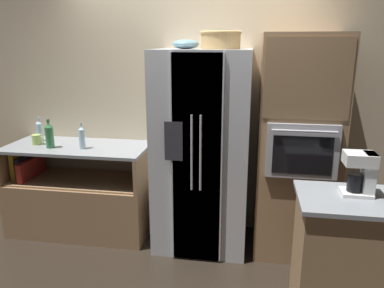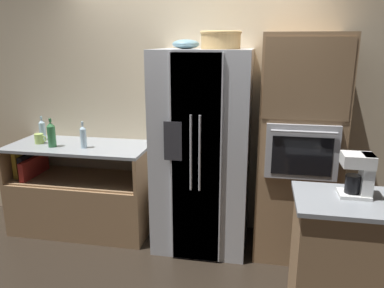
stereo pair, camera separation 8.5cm
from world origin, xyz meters
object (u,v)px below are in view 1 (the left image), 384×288
object	(u,v)px
bottle_short	(82,137)
coffee_maker	(362,172)
fruit_bowl	(186,44)
bottle_wide	(40,130)
bottle_tall	(49,135)
wicker_basket	(221,39)
refrigerator	(202,152)
mug	(37,140)
wall_oven	(297,148)

from	to	relation	value
bottle_short	coffee_maker	bearing A→B (deg)	-19.75
fruit_bowl	bottle_wide	size ratio (longest dim) A/B	0.93
bottle_tall	wicker_basket	bearing A→B (deg)	0.93
bottle_short	wicker_basket	bearing A→B (deg)	0.35
refrigerator	wicker_basket	size ratio (longest dim) A/B	5.27
bottle_tall	refrigerator	bearing A→B (deg)	2.60
bottle_short	mug	world-z (taller)	bottle_short
fruit_bowl	bottle_short	world-z (taller)	fruit_bowl
wicker_basket	wall_oven	bearing A→B (deg)	5.88
refrigerator	bottle_short	bearing A→B (deg)	-177.59
refrigerator	mug	bearing A→B (deg)	179.34
wicker_basket	coffee_maker	distance (m)	1.58
mug	coffee_maker	size ratio (longest dim) A/B	0.44
wicker_basket	fruit_bowl	xyz separation A→B (m)	(-0.31, 0.02, -0.04)
refrigerator	coffee_maker	xyz separation A→B (m)	(1.19, -0.90, 0.18)
refrigerator	fruit_bowl	size ratio (longest dim) A/B	7.89
bottle_short	coffee_maker	distance (m)	2.52
fruit_bowl	wall_oven	bearing A→B (deg)	3.07
bottle_tall	fruit_bowl	bearing A→B (deg)	1.92
bottle_tall	bottle_wide	bearing A→B (deg)	136.38
bottle_wide	refrigerator	bearing A→B (deg)	-5.43
bottle_wide	wall_oven	bearing A→B (deg)	-2.94
fruit_bowl	coffee_maker	size ratio (longest dim) A/B	0.82
refrigerator	bottle_tall	bearing A→B (deg)	-177.40
refrigerator	coffee_maker	distance (m)	1.50
wicker_basket	fruit_bowl	distance (m)	0.31
bottle_short	mug	size ratio (longest dim) A/B	2.08
refrigerator	wicker_basket	distance (m)	1.04
coffee_maker	wicker_basket	bearing A→B (deg)	140.04
fruit_bowl	bottle_tall	world-z (taller)	fruit_bowl
bottle_wide	mug	xyz separation A→B (m)	(0.05, -0.15, -0.06)
refrigerator	fruit_bowl	world-z (taller)	fruit_bowl
wicker_basket	bottle_tall	size ratio (longest dim) A/B	1.24
bottle_tall	bottle_wide	distance (m)	0.34
mug	fruit_bowl	bearing A→B (deg)	-1.57
wall_oven	bottle_wide	bearing A→B (deg)	177.06
bottle_tall	coffee_maker	bearing A→B (deg)	-17.12
wall_oven	coffee_maker	bearing A→B (deg)	-71.60
bottle_tall	bottle_short	size ratio (longest dim) A/B	1.08
mug	bottle_short	bearing A→B (deg)	-7.51
bottle_short	bottle_wide	world-z (taller)	bottle_short
refrigerator	bottle_short	size ratio (longest dim) A/B	7.08
wall_oven	bottle_short	world-z (taller)	wall_oven
wall_oven	bottle_wide	world-z (taller)	wall_oven
fruit_bowl	coffee_maker	bearing A→B (deg)	-33.30
wall_oven	mug	world-z (taller)	wall_oven
wall_oven	bottle_wide	size ratio (longest dim) A/B	7.88
wicker_basket	mug	xyz separation A→B (m)	(-1.87, 0.06, -0.99)
wall_oven	bottle_tall	size ratio (longest dim) A/B	7.02
refrigerator	mug	distance (m)	1.71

